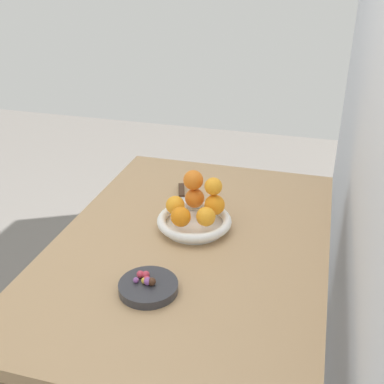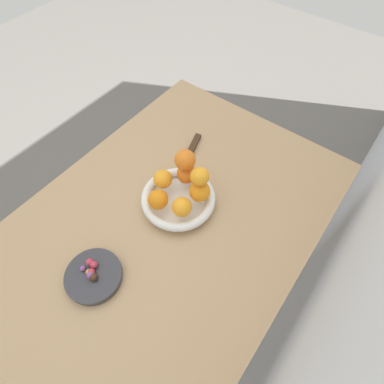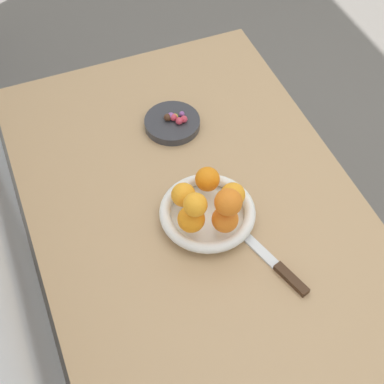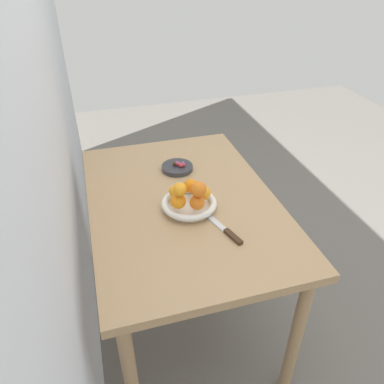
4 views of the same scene
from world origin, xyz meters
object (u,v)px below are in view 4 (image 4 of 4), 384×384
object	(u,v)px
fruit_bowl	(189,204)
orange_6	(199,189)
orange_1	(178,201)
candy_ball_2	(178,164)
orange_0	(176,191)
candy_ball_3	(175,164)
candy_ball_6	(181,165)
candy_dish	(177,168)
candy_ball_0	(179,164)
candy_ball_1	(177,163)
knife	(223,228)
orange_5	(180,189)
dining_table	(183,216)
orange_3	(204,193)
orange_4	(191,186)
candy_ball_5	(183,163)
candy_ball_4	(184,165)
orange_2	(197,202)

from	to	relation	value
fruit_bowl	orange_6	size ratio (longest dim) A/B	3.67
orange_1	candy_ball_2	size ratio (longest dim) A/B	3.23
orange_0	orange_6	size ratio (longest dim) A/B	0.93
candy_ball_3	candy_ball_6	bearing A→B (deg)	-133.80
candy_dish	candy_ball_0	size ratio (longest dim) A/B	9.17
candy_dish	candy_ball_1	xyz separation A→B (m)	(0.00, 0.00, 0.02)
candy_ball_3	knife	xyz separation A→B (m)	(-0.47, -0.07, -0.03)
orange_5	candy_ball_3	distance (m)	0.37
orange_0	dining_table	bearing A→B (deg)	-45.39
fruit_bowl	knife	distance (m)	0.18
orange_0	orange_5	bearing A→B (deg)	178.17
orange_1	orange_3	distance (m)	0.12
orange_4	orange_6	distance (m)	0.13
candy_dish	knife	distance (m)	0.47
orange_3	knife	size ratio (longest dim) A/B	0.22
fruit_bowl	candy_ball_2	distance (m)	0.31
orange_3	candy_ball_3	size ratio (longest dim) A/B	2.79
candy_ball_1	knife	size ratio (longest dim) A/B	0.08
orange_6	candy_ball_5	xyz separation A→B (m)	(0.38, -0.04, -0.10)
orange_1	candy_ball_5	bearing A→B (deg)	-17.78
fruit_bowl	candy_dish	world-z (taller)	fruit_bowl
orange_6	candy_ball_2	size ratio (longest dim) A/B	3.19
candy_ball_4	orange_1	bearing A→B (deg)	161.54
candy_ball_3	knife	bearing A→B (deg)	-171.90
orange_4	orange_6	size ratio (longest dim) A/B	0.95
fruit_bowl	orange_3	bearing A→B (deg)	-93.86
orange_2	candy_ball_3	distance (m)	0.38
orange_4	orange_5	distance (m)	0.13
orange_4	candy_ball_5	distance (m)	0.26
orange_2	orange_4	world-z (taller)	orange_2
fruit_bowl	candy_ball_0	size ratio (longest dim) A/B	13.91
candy_dish	candy_ball_6	distance (m)	0.03
dining_table	candy_ball_5	distance (m)	0.28
dining_table	orange_2	size ratio (longest dim) A/B	18.68
candy_ball_0	candy_ball_6	distance (m)	0.02
dining_table	orange_1	size ratio (longest dim) A/B	18.13
knife	candy_ball_2	bearing A→B (deg)	6.45
candy_ball_3	candy_ball_4	distance (m)	0.04
orange_0	orange_3	bearing A→B (deg)	-111.51
candy_dish	orange_2	world-z (taller)	orange_2
orange_6	candy_ball_6	distance (m)	0.37
candy_ball_0	candy_ball_4	size ratio (longest dim) A/B	0.85
fruit_bowl	orange_3	distance (m)	0.08
orange_6	orange_0	bearing A→B (deg)	33.23
candy_ball_3	candy_ball_1	bearing A→B (deg)	-83.53
candy_ball_6	candy_dish	bearing A→B (deg)	33.97
candy_dish	knife	size ratio (longest dim) A/B	0.57
orange_6	candy_dish	bearing A→B (deg)	-1.53
candy_ball_1	candy_ball_6	size ratio (longest dim) A/B	1.03
orange_5	candy_ball_5	world-z (taller)	orange_5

